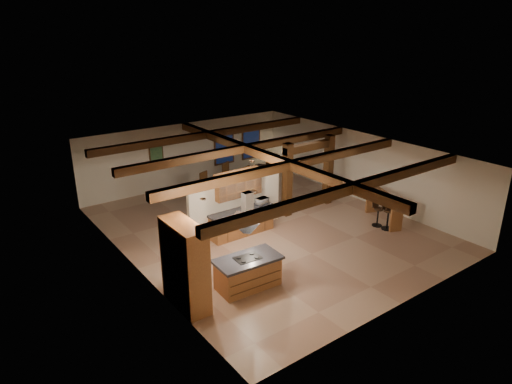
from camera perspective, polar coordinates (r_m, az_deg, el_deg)
ground at (r=16.90m, az=1.25°, el=-4.51°), size 12.00×12.00×0.00m
room_walls at (r=16.23m, az=1.30°, el=1.19°), size 12.00×12.00×12.00m
ceiling_beams at (r=15.93m, az=1.33°, el=4.51°), size 10.00×12.00×0.28m
timber_posts at (r=18.14m, az=6.61°, el=3.11°), size 2.50×0.30×2.90m
partition_wall at (r=16.30m, az=-2.58°, el=-1.29°), size 3.80×0.18×2.20m
pantry_cabinet at (r=12.17m, az=-8.85°, el=-9.05°), size 0.67×1.60×2.40m
back_counter at (r=16.25m, az=-1.77°, el=-3.75°), size 2.50×0.66×0.94m
upper_display_cabinet at (r=15.89m, az=-2.24°, el=1.02°), size 1.80×0.36×0.95m
range_hood at (r=12.55m, az=-1.07°, el=-4.82°), size 1.10×1.10×1.40m
back_windows at (r=22.49m, az=-2.29°, el=5.96°), size 2.70×0.07×1.70m
framed_art at (r=20.43m, az=-12.35°, el=4.57°), size 0.65×0.05×0.85m
recessed_cans at (r=12.99m, az=-2.32°, el=1.25°), size 3.16×2.46×0.03m
kitchen_island at (r=13.17m, az=-1.03°, el=-9.99°), size 1.94×1.11×0.94m
dining_table at (r=19.55m, az=-3.81°, el=0.12°), size 2.02×1.19×0.69m
sofa at (r=22.25m, az=-0.94°, el=2.59°), size 2.11×0.99×0.60m
microwave at (r=16.51m, az=0.77°, el=-1.14°), size 0.46×0.34×0.24m
bar_counter at (r=17.84m, az=15.71°, el=-1.40°), size 1.23×2.09×1.07m
side_table at (r=23.16m, az=1.96°, el=3.20°), size 0.49×0.49×0.51m
table_lamp at (r=23.02m, az=1.97°, el=4.42°), size 0.31×0.31×0.36m
bar_stool_a at (r=17.27m, az=16.09°, el=-2.64°), size 0.41×0.41×1.17m
bar_stool_b at (r=17.28m, az=16.52°, el=-2.66°), size 0.42×0.44×1.18m
bar_stool_c at (r=17.47m, az=14.93°, el=-2.42°), size 0.38×0.38×1.08m
dining_chairs at (r=19.44m, az=-3.83°, el=1.04°), size 2.64×2.64×1.34m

